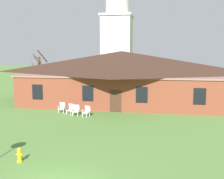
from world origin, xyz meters
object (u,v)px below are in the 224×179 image
Objects in this scene: lawn_chair_by_porch at (62,107)px; lawn_chair_middle at (87,111)px; lawn_chair_left_end at (76,110)px; lawn_chair_near_door at (70,109)px; fire_hydrant at (19,155)px.

lawn_chair_middle is at bearing -23.76° from lawn_chair_by_porch.
lawn_chair_left_end and lawn_chair_middle have the same top height.
lawn_chair_middle is at bearing -20.66° from lawn_chair_near_door.
lawn_chair_middle is 1.21× the size of fire_hydrant.
lawn_chair_near_door and lawn_chair_left_end have the same top height.
lawn_chair_by_porch and lawn_chair_middle have the same top height.
fire_hydrant is (0.95, -11.10, -0.12)m from lawn_chair_near_door.
lawn_chair_left_end is at bearing -29.38° from lawn_chair_by_porch.
lawn_chair_near_door is 11.14m from fire_hydrant.
lawn_chair_by_porch reaches higher than fire_hydrant.
lawn_chair_left_end is at bearing 166.20° from lawn_chair_middle.
lawn_chair_by_porch is 1.00× the size of lawn_chair_middle.
lawn_chair_near_door is at bearing 94.90° from fire_hydrant.
lawn_chair_by_porch and lawn_chair_left_end have the same top height.
lawn_chair_middle reaches higher than fire_hydrant.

